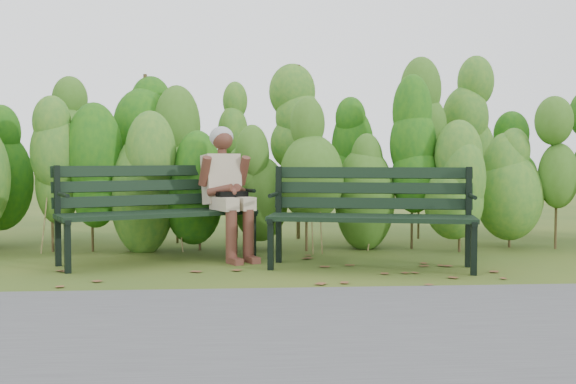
{
  "coord_description": "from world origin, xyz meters",
  "views": [
    {
      "loc": [
        -0.5,
        -6.48,
        1.11
      ],
      "look_at": [
        0.0,
        0.35,
        0.75
      ],
      "focal_mm": 42.0,
      "sensor_mm": 36.0,
      "label": 1
    }
  ],
  "objects": [
    {
      "name": "leaf_litter",
      "position": [
        -0.46,
        -0.33,
        0.0
      ],
      "size": [
        5.57,
        2.17,
        0.01
      ],
      "color": "brown",
      "rests_on": "ground"
    },
    {
      "name": "bench_right",
      "position": [
        0.83,
        0.18,
        0.6
      ],
      "size": [
        2.12,
        1.09,
        1.01
      ],
      "color": "black",
      "rests_on": "ground"
    },
    {
      "name": "ground",
      "position": [
        0.0,
        0.0,
        0.0
      ],
      "size": [
        80.0,
        80.0,
        0.0
      ],
      "primitive_type": "plane",
      "color": "#2C4718"
    },
    {
      "name": "footpath",
      "position": [
        0.0,
        -2.2,
        0.01
      ],
      "size": [
        60.0,
        2.5,
        0.01
      ],
      "primitive_type": "cube",
      "color": "#474749",
      "rests_on": "ground"
    },
    {
      "name": "hedge_band",
      "position": [
        0.0,
        1.86,
        1.26
      ],
      "size": [
        11.04,
        1.67,
        2.42
      ],
      "color": "#47381E",
      "rests_on": "ground"
    },
    {
      "name": "bench_left",
      "position": [
        -1.39,
        0.74,
        0.6
      ],
      "size": [
        2.14,
        1.46,
        1.02
      ],
      "color": "black",
      "rests_on": "ground"
    },
    {
      "name": "seated_woman",
      "position": [
        -0.63,
        0.86,
        0.82
      ],
      "size": [
        0.68,
        0.88,
        1.44
      ],
      "color": "tan",
      "rests_on": "ground"
    }
  ]
}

